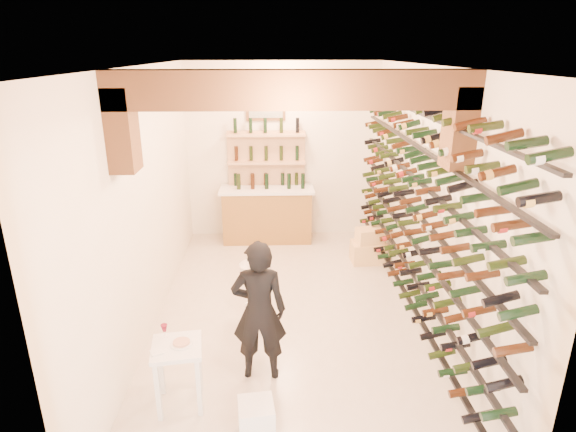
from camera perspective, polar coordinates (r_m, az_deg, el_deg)
The scene contains 11 objects.
ground at distance 6.51m, azimuth 0.10°, elevation -11.74°, with size 6.00×6.00×0.00m, color beige.
room_shell at distance 5.43m, azimuth 0.21°, elevation 7.52°, with size 3.52×6.02×3.21m.
wine_rack at distance 6.11m, azimuth 14.60°, elevation 1.43°, with size 0.32×5.70×2.56m.
back_counter at distance 8.69m, azimuth -2.53°, elevation 0.36°, with size 1.70×0.62×1.29m.
back_shelving at distance 8.74m, azimuth -2.58°, elevation 4.81°, with size 1.40×0.31×2.73m.
tasting_table at distance 4.90m, azimuth -13.20°, elevation -16.13°, with size 0.53×0.53×0.83m.
white_stool at distance 4.66m, azimuth -3.84°, elevation -23.54°, with size 0.32×0.32×0.39m, color white.
person at distance 5.05m, azimuth -3.52°, elevation -11.37°, with size 0.58×0.38×1.58m, color black.
chrome_barstool at distance 6.12m, azimuth -3.89°, elevation -8.80°, with size 0.43×0.43×0.84m.
crate_lower at distance 8.04m, azimuth 9.70°, elevation -4.30°, with size 0.57×0.40×0.34m, color #E4BB7D.
crate_upper at distance 7.93m, azimuth 9.82°, elevation -2.36°, with size 0.42×0.29×0.25m, color #E4BB7D.
Camera 1 is at (-0.21, -5.57, 3.37)m, focal length 29.47 mm.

